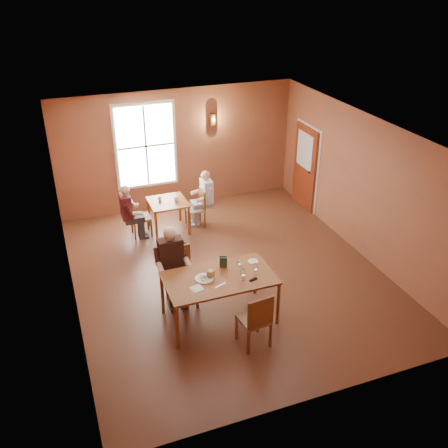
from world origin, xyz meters
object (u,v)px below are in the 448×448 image
object	(u,v)px
chair_diner_main	(181,278)
second_table	(169,216)
diner_main	(181,272)
diner_white	(196,201)
chair_empty	(254,318)
diner_maroon	(139,210)
chair_diner_maroon	(141,217)
chair_diner_white	(195,208)
main_table	(219,298)

from	to	relation	value
chair_diner_main	second_table	size ratio (longest dim) A/B	1.32
diner_main	diner_white	distance (m)	3.11
diner_main	second_table	xyz separation A→B (m)	(0.51, 2.88, -0.34)
chair_empty	diner_maroon	world-z (taller)	diner_maroon
diner_white	diner_maroon	xyz separation A→B (m)	(-1.36, 0.00, -0.00)
diner_white	chair_diner_maroon	bearing A→B (deg)	90.00
second_table	chair_empty	bearing A→B (deg)	-85.96
second_table	chair_diner_white	distance (m)	0.65
diner_white	main_table	bearing A→B (deg)	168.91
chair_diner_main	chair_diner_maroon	distance (m)	2.85
chair_diner_maroon	chair_empty	bearing A→B (deg)	12.51
chair_diner_main	chair_empty	size ratio (longest dim) A/B	1.09
chair_diner_maroon	main_table	bearing A→B (deg)	10.44
second_table	diner_main	bearing A→B (deg)	-99.96
chair_diner_white	diner_white	distance (m)	0.19
chair_diner_white	diner_maroon	world-z (taller)	diner_maroon
main_table	second_table	world-z (taller)	main_table
second_table	chair_diner_white	xyz separation A→B (m)	(0.65, 0.00, 0.08)
chair_empty	chair_diner_main	bearing A→B (deg)	113.37
chair_empty	diner_white	world-z (taller)	diner_white
chair_empty	chair_diner_maroon	xyz separation A→B (m)	(-0.95, 4.29, -0.04)
second_table	diner_maroon	distance (m)	0.73
main_table	diner_maroon	world-z (taller)	diner_maroon
chair_diner_white	chair_empty	bearing A→B (deg)	175.38
chair_diner_white	chair_diner_main	bearing A→B (deg)	157.91
chair_diner_main	diner_white	distance (m)	3.09
diner_white	chair_diner_maroon	distance (m)	1.34
diner_main	diner_white	bearing A→B (deg)	-112.39
main_table	diner_maroon	distance (m)	3.57
chair_diner_main	diner_maroon	world-z (taller)	diner_maroon
chair_empty	second_table	world-z (taller)	chair_empty
main_table	second_table	distance (m)	3.50
chair_diner_white	diner_white	xyz separation A→B (m)	(0.03, 0.00, 0.19)
diner_white	diner_maroon	size ratio (longest dim) A/B	1.00
main_table	diner_maroon	bearing A→B (deg)	100.91
diner_maroon	main_table	bearing A→B (deg)	10.91
chair_diner_white	main_table	bearing A→B (deg)	169.38
diner_main	diner_maroon	size ratio (longest dim) A/B	1.12
chair_diner_main	chair_diner_maroon	xyz separation A→B (m)	(-0.14, 2.85, -0.09)
main_table	chair_diner_main	bearing A→B (deg)	127.57
diner_main	chair_empty	xyz separation A→B (m)	(0.81, -1.42, -0.21)
chair_empty	second_table	xyz separation A→B (m)	(-0.30, 4.29, -0.14)
second_table	diner_white	world-z (taller)	diner_white
chair_diner_maroon	chair_diner_white	bearing A→B (deg)	90.00
diner_main	diner_maroon	world-z (taller)	diner_main
main_table	diner_maroon	xyz separation A→B (m)	(-0.67, 3.50, 0.20)
main_table	diner_white	xyz separation A→B (m)	(0.69, 3.50, 0.20)
chair_diner_white	diner_maroon	bearing A→B (deg)	90.00
diner_white	chair_diner_main	bearing A→B (deg)	157.40
main_table	chair_diner_white	distance (m)	3.56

